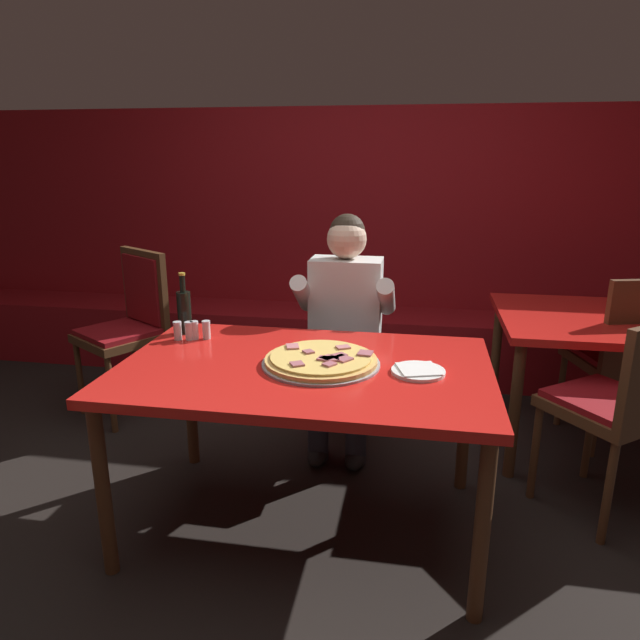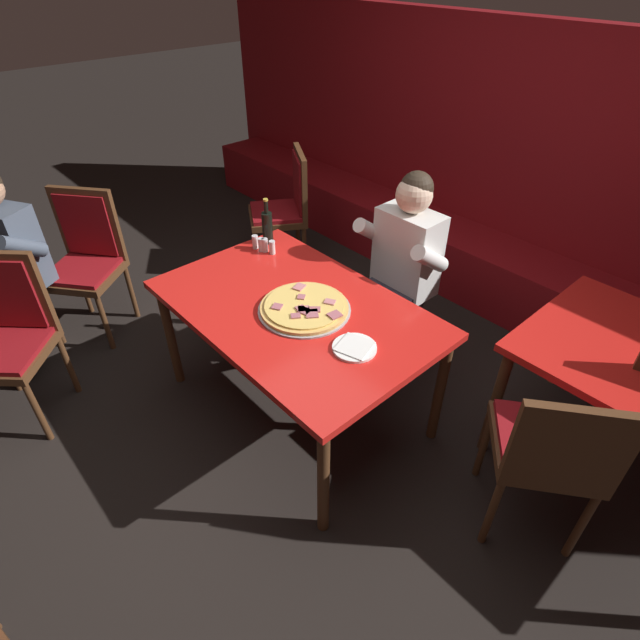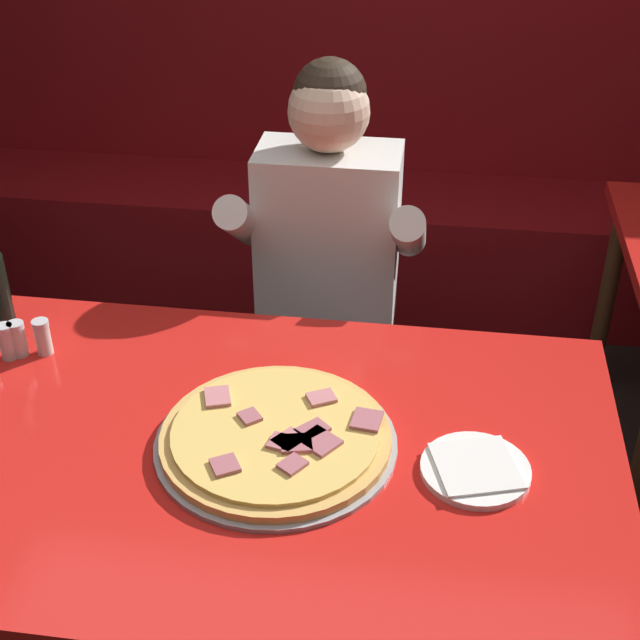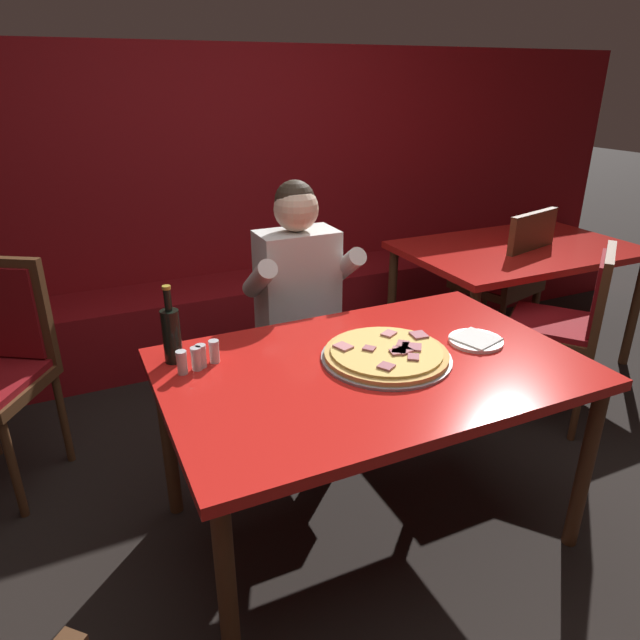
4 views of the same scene
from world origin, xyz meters
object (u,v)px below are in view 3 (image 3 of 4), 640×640
(main_dining_table, at_px, (244,472))
(shaker_black_pepper, at_px, (7,343))
(pizza, at_px, (276,437))
(diner_seated_blue_shirt, at_px, (324,279))
(shaker_oregano, at_px, (43,339))
(plate_white_paper, at_px, (475,469))
(shaker_red_pepper_flakes, at_px, (18,341))

(main_dining_table, height_order, shaker_black_pepper, shaker_black_pepper)
(pizza, height_order, shaker_black_pepper, shaker_black_pepper)
(main_dining_table, distance_m, shaker_black_pepper, 0.64)
(shaker_black_pepper, distance_m, diner_seated_blue_shirt, 0.84)
(main_dining_table, bearing_deg, shaker_oregano, 153.76)
(shaker_oregano, bearing_deg, pizza, -22.48)
(main_dining_table, height_order, diner_seated_blue_shirt, diner_seated_blue_shirt)
(plate_white_paper, bearing_deg, main_dining_table, 178.34)
(shaker_oregano, bearing_deg, shaker_red_pepper_flakes, -163.14)
(main_dining_table, xyz_separation_m, diner_seated_blue_shirt, (0.06, 0.75, 0.02))
(diner_seated_blue_shirt, bearing_deg, main_dining_table, -94.48)
(pizza, bearing_deg, plate_white_paper, -3.85)
(pizza, distance_m, shaker_oregano, 0.63)
(pizza, relative_size, shaker_oregano, 5.59)
(main_dining_table, xyz_separation_m, shaker_red_pepper_flakes, (-0.56, 0.24, 0.11))
(shaker_red_pepper_flakes, bearing_deg, main_dining_table, -22.79)
(pizza, bearing_deg, shaker_oregano, 157.52)
(plate_white_paper, relative_size, shaker_red_pepper_flakes, 2.44)
(shaker_oregano, bearing_deg, plate_white_paper, -15.35)
(shaker_oregano, bearing_deg, shaker_black_pepper, -158.05)
(shaker_red_pepper_flakes, relative_size, diner_seated_blue_shirt, 0.07)
(diner_seated_blue_shirt, bearing_deg, plate_white_paper, -62.64)
(shaker_red_pepper_flakes, xyz_separation_m, diner_seated_blue_shirt, (0.62, 0.52, -0.08))
(pizza, distance_m, shaker_black_pepper, 0.68)
(shaker_red_pepper_flakes, xyz_separation_m, shaker_oregano, (0.05, 0.02, 0.00))
(plate_white_paper, height_order, shaker_oregano, shaker_oregano)
(shaker_black_pepper, bearing_deg, shaker_oregano, 21.95)
(shaker_red_pepper_flakes, bearing_deg, shaker_black_pepper, -146.82)
(diner_seated_blue_shirt, bearing_deg, pizza, -89.41)
(plate_white_paper, height_order, shaker_black_pepper, shaker_black_pepper)
(shaker_red_pepper_flakes, bearing_deg, diner_seated_blue_shirt, 39.64)
(shaker_red_pepper_flakes, bearing_deg, pizza, -19.55)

